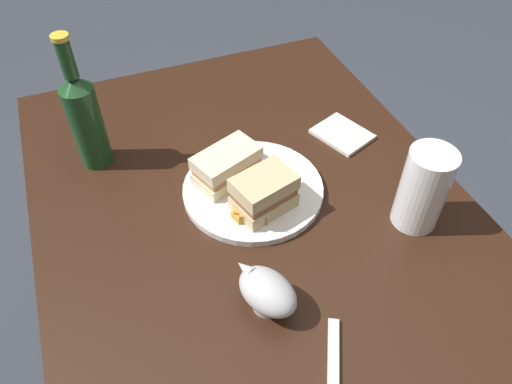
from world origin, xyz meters
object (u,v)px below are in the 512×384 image
Objects in this scene: pint_glass at (422,193)px; napkin at (342,134)px; sandwich_half_left at (227,166)px; gravy_boat at (267,291)px; sandwich_half_right at (264,193)px; plate at (253,189)px; cider_bottle at (85,118)px; fork at (333,379)px.

pint_glass is 0.26m from napkin.
pint_glass is 1.40× the size of napkin.
gravy_boat is (0.27, -0.03, -0.00)m from sandwich_half_left.
sandwich_half_left is at bearing -80.56° from napkin.
napkin is (-0.14, 0.24, -0.04)m from sandwich_half_right.
napkin is at bearing 109.76° from plate.
sandwich_half_left is 1.15× the size of sandwich_half_right.
plate is at bearing 163.42° from gravy_boat.
cider_bottle reaches higher than sandwich_half_left.
plate is 0.34m from cider_bottle.
sandwich_half_left reaches higher than plate.
pint_glass is 0.32m from gravy_boat.
sandwich_half_right is 0.27m from pint_glass.
plate is 0.25m from gravy_boat.
napkin reaches higher than fork.
cider_bottle is at bearing -134.35° from sandwich_half_right.
napkin is at bearing 178.38° from fork.
pint_glass reaches higher than fork.
cider_bottle reaches higher than fork.
fork is at bearing -5.08° from sandwich_half_right.
pint_glass reaches higher than napkin.
plate is 1.90× the size of sandwich_half_left.
gravy_boat is 1.10× the size of napkin.
gravy_boat is 0.67× the size of fork.
pint_glass is at bearing 64.55° from sandwich_half_right.
napkin is (-0.08, 0.23, -0.00)m from plate.
cider_bottle reaches higher than pint_glass.
sandwich_half_right reaches higher than plate.
cider_bottle is 0.62m from fork.
fork is (0.32, -0.03, -0.05)m from sandwich_half_right.
napkin is at bearing 136.25° from gravy_boat.
sandwich_half_left is at bearing 54.45° from cider_bottle.
sandwich_half_left is (-0.04, -0.04, 0.04)m from plate.
sandwich_half_left is at bearing -136.99° from plate.
pint_glass is (0.21, 0.28, 0.02)m from sandwich_half_left.
sandwich_half_left reaches higher than napkin.
plate is 0.25m from napkin.
sandwich_half_left is at bearing 173.11° from gravy_boat.
plate is 0.38m from fork.
napkin is (0.11, 0.49, -0.10)m from cider_bottle.
fork is at bearing -4.46° from plate.
sandwich_half_right is 0.19m from gravy_boat.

